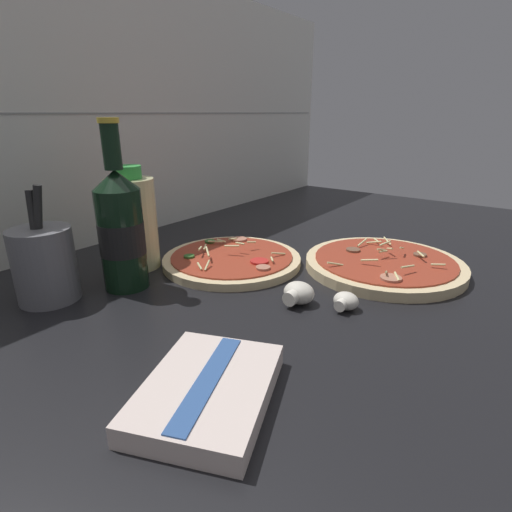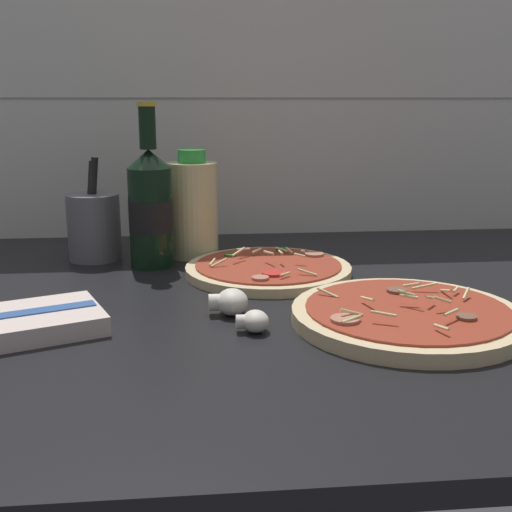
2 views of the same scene
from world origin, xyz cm
name	(u,v)px [view 1 (image 1 of 2)]	position (x,y,z in cm)	size (l,w,h in cm)	color
counter_slab	(305,276)	(0.00, 0.00, 1.25)	(160.00, 90.00, 2.50)	black
tile_backsplash	(136,113)	(0.00, 45.50, 30.00)	(160.00, 1.13, 60.00)	silver
pizza_near	(384,264)	(8.91, -11.54, 3.54)	(28.89, 28.89, 5.41)	beige
pizza_far	(232,259)	(-5.64, 13.14, 3.36)	(26.51, 26.51, 3.91)	beige
beer_bottle	(121,229)	(-24.43, 20.43, 12.57)	(7.28, 7.28, 26.99)	black
oil_bottle	(133,222)	(-17.47, 26.80, 11.18)	(8.77, 8.77, 18.88)	beige
mushroom_left	(345,301)	(-10.42, -12.64, 3.83)	(3.99, 3.80, 2.66)	white
mushroom_right	(298,293)	(-12.89, -5.98, 4.21)	(5.13, 4.88, 3.42)	white
utensil_crock	(45,264)	(-34.62, 26.08, 8.44)	(9.06, 9.06, 17.95)	slate
dish_towel	(208,390)	(-37.20, -9.94, 3.71)	(19.71, 17.36, 2.56)	beige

